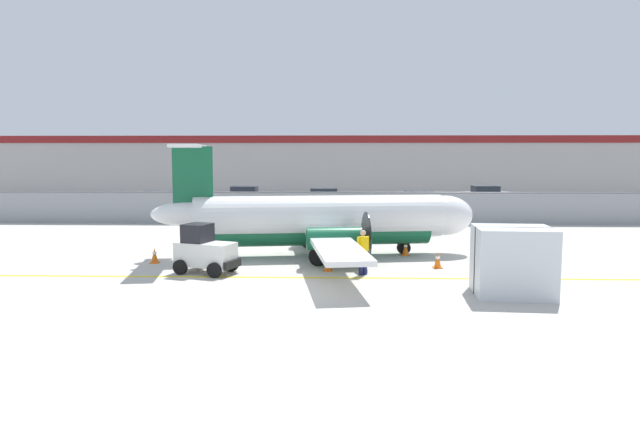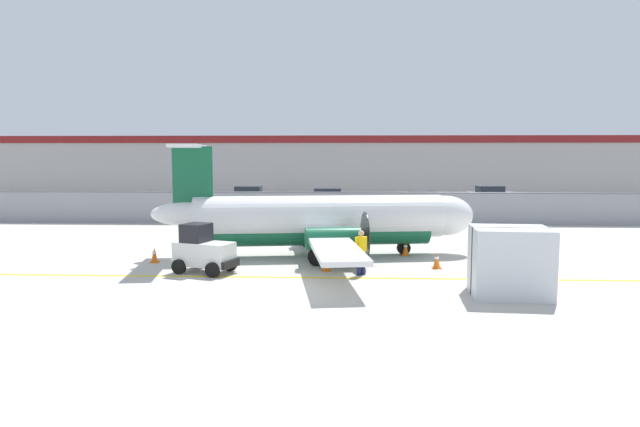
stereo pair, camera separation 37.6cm
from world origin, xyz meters
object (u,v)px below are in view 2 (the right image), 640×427
object	(u,v)px
traffic_cone_far_right	(326,263)
parked_car_3	(421,202)
traffic_cone_near_left	(405,248)
parked_car_1	(247,195)
cargo_container	(510,262)
ground_crew_worker	(361,250)
traffic_cone_far_left	(437,261)
traffic_cone_near_right	(154,255)
parked_car_0	(163,201)
parked_car_2	(329,198)
parked_car_4	(491,195)
commuter_airplane	(325,220)
baggage_tug	(203,250)

from	to	relation	value
traffic_cone_far_right	parked_car_3	xyz separation A→B (m)	(6.49, 21.64, 0.58)
traffic_cone_near_left	parked_car_1	bearing A→B (deg)	115.02
cargo_container	parked_car_3	world-z (taller)	cargo_container
cargo_container	traffic_cone_near_left	size ratio (longest dim) A/B	3.96
ground_crew_worker	cargo_container	bearing A→B (deg)	22.88
parked_car_1	parked_car_3	distance (m)	15.67
cargo_container	traffic_cone_far_left	bearing A→B (deg)	114.93
traffic_cone_near_right	parked_car_0	size ratio (longest dim) A/B	0.15
traffic_cone_far_left	parked_car_0	xyz separation A→B (m)	(-17.68, 20.57, 0.58)
parked_car_2	traffic_cone_near_right	bearing A→B (deg)	-105.11
parked_car_3	parked_car_4	xyz separation A→B (m)	(7.11, 7.44, 0.00)
commuter_airplane	cargo_container	distance (m)	9.24
ground_crew_worker	traffic_cone_far_right	size ratio (longest dim) A/B	2.66
cargo_container	traffic_cone_far_left	world-z (taller)	cargo_container
ground_crew_worker	baggage_tug	bearing A→B (deg)	-127.35
cargo_container	parked_car_2	size ratio (longest dim) A/B	0.60
commuter_airplane	parked_car_2	world-z (taller)	commuter_airplane
traffic_cone_far_right	parked_car_0	distance (m)	25.08
parked_car_1	parked_car_2	world-z (taller)	same
parked_car_0	parked_car_2	world-z (taller)	same
traffic_cone_far_right	parked_car_0	world-z (taller)	parked_car_0
traffic_cone_far_right	parked_car_2	bearing A→B (deg)	91.44
cargo_container	parked_car_0	world-z (taller)	cargo_container
traffic_cone_near_right	parked_car_2	xyz separation A→B (m)	(6.61, 23.86, 0.58)
traffic_cone_near_left	parked_car_1	size ratio (longest dim) A/B	0.15
baggage_tug	traffic_cone_far_left	size ratio (longest dim) A/B	4.01
cargo_container	parked_car_1	bearing A→B (deg)	117.91
traffic_cone_near_left	parked_car_2	world-z (taller)	parked_car_2
commuter_airplane	traffic_cone_near_right	bearing A→B (deg)	-173.38
traffic_cone_near_left	traffic_cone_near_right	size ratio (longest dim) A/B	1.00
commuter_airplane	parked_car_0	xyz separation A→B (m)	(-13.13, 18.02, -0.71)
traffic_cone_near_left	parked_car_0	bearing A→B (deg)	133.35
ground_crew_worker	parked_car_3	world-z (taller)	same
traffic_cone_near_right	parked_car_0	world-z (taller)	parked_car_0
baggage_tug	parked_car_0	bearing A→B (deg)	131.81
parked_car_1	parked_car_4	xyz separation A→B (m)	(21.52, 1.28, 0.00)
cargo_container	traffic_cone_near_left	xyz separation A→B (m)	(-2.58, 7.13, -0.79)
parked_car_3	parked_car_1	bearing A→B (deg)	-21.65
commuter_airplane	traffic_cone_near_right	xyz separation A→B (m)	(-7.06, -1.87, -1.29)
cargo_container	traffic_cone_near_right	bearing A→B (deg)	163.48
commuter_airplane	parked_car_2	bearing A→B (deg)	82.95
parked_car_2	parked_car_3	world-z (taller)	same
traffic_cone_far_left	parked_car_0	size ratio (longest dim) A/B	0.15
traffic_cone_near_left	parked_car_0	distance (m)	24.39
parked_car_0	parked_car_2	xyz separation A→B (m)	(12.68, 3.96, 0.00)
parked_car_0	traffic_cone_far_right	bearing A→B (deg)	-61.32
baggage_tug	parked_car_3	distance (m)	24.84
parked_car_1	baggage_tug	bearing A→B (deg)	98.35
parked_car_2	traffic_cone_far_left	bearing A→B (deg)	-78.09
ground_crew_worker	traffic_cone_near_left	size ratio (longest dim) A/B	2.66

